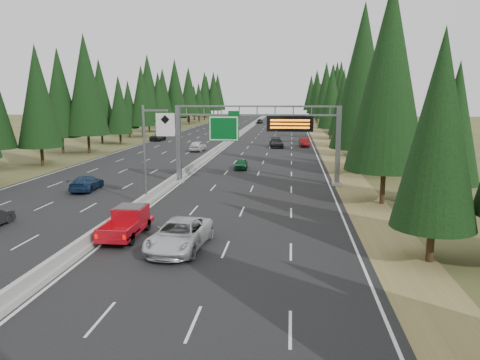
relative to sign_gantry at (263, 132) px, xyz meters
name	(u,v)px	position (x,y,z in m)	size (l,w,h in m)	color
road	(232,141)	(-8.92, 45.12, -5.23)	(32.00, 260.00, 0.08)	black
shoulder_right	(323,142)	(8.88, 45.12, -5.24)	(3.60, 260.00, 0.06)	olive
shoulder_left	(144,140)	(-26.72, 45.12, -5.24)	(3.60, 260.00, 0.06)	#3D411E
median_barrier	(232,139)	(-8.92, 45.12, -4.85)	(0.70, 260.00, 0.85)	#979791
sign_gantry	(263,132)	(0.00, 0.00, 0.00)	(16.75, 0.98, 7.80)	slate
hov_sign_pole	(151,148)	(-8.33, -9.92, -0.54)	(2.80, 0.50, 8.00)	slate
tree_row_right	(350,93)	(12.71, 38.15, 4.06)	(11.44, 242.05, 18.83)	black
tree_row_left	(126,92)	(-30.59, 46.80, 4.28)	(11.98, 243.27, 18.90)	black
silver_minivan	(180,235)	(-3.57, -20.59, -4.35)	(2.77, 6.02, 1.67)	silver
red_pickup	(129,220)	(-7.42, -18.22, -4.21)	(1.94, 5.43, 1.77)	black
car_ahead_green	(241,164)	(-3.24, 9.55, -4.55)	(1.50, 3.73, 1.27)	#125329
car_ahead_dkred	(304,142)	(5.02, 36.05, -4.46)	(1.54, 4.43, 1.46)	#650E0F
car_ahead_dkgrey	(276,143)	(0.20, 34.38, -4.41)	(2.19, 5.40, 1.57)	black
car_ahead_white	(283,124)	(0.36, 89.32, -4.42)	(2.56, 5.56, 1.55)	silver
car_ahead_far	(260,121)	(-7.42, 104.72, -4.47)	(1.70, 4.21, 1.44)	black
car_onc_blue	(87,183)	(-16.22, -4.88, -4.49)	(1.95, 4.80, 1.39)	#152B4C
car_onc_white	(198,146)	(-12.12, 27.43, -4.37)	(1.93, 4.80, 1.64)	silver
car_onc_far	(158,137)	(-23.42, 43.91, -4.54)	(2.15, 4.66, 1.30)	black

